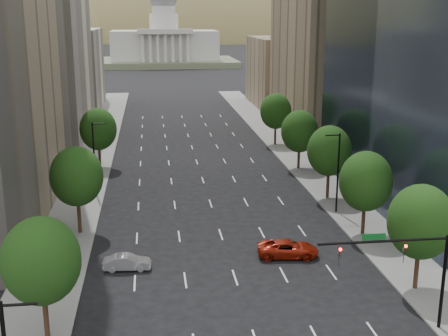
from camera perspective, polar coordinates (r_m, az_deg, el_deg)
name	(u,v)px	position (r m, az deg, el deg)	size (l,w,h in m)	color
sidewalk_left	(75,208)	(68.88, -14.28, -3.79)	(6.00, 200.00, 0.15)	slate
sidewalk_right	(339,198)	(71.77, 11.11, -2.85)	(6.00, 200.00, 0.15)	slate
midrise_cream_left	(42,37)	(109.51, -17.23, 12.05)	(14.00, 30.00, 35.00)	beige
filler_left	(69,69)	(142.62, -14.75, 9.27)	(14.00, 26.00, 18.00)	beige
parking_tan_right	(325,50)	(109.71, 9.77, 11.18)	(14.00, 30.00, 30.00)	#8C7759
filler_right	(284,72)	(142.07, 5.79, 9.25)	(14.00, 26.00, 16.00)	#8C7759
tree_right_1	(421,222)	(48.36, 18.53, -4.98)	(5.20, 5.20, 8.75)	#382316
tree_right_2	(366,181)	(58.89, 13.57, -1.27)	(5.20, 5.20, 8.61)	#382316
tree_right_3	(329,151)	(69.80, 10.17, 1.65)	(5.20, 5.20, 8.89)	#382316
tree_right_4	(300,131)	(83.06, 7.33, 3.54)	(5.20, 5.20, 8.46)	#382316
tree_right_5	(276,111)	(98.33, 5.03, 5.51)	(5.20, 5.20, 8.75)	#382316
tree_left_0	(41,261)	(40.75, -17.29, -8.60)	(5.20, 5.20, 8.75)	#382316
tree_left_1	(77,176)	(59.41, -14.09, -0.80)	(5.20, 5.20, 8.97)	#382316
tree_left_2	(98,129)	(84.68, -12.09, 3.69)	(5.20, 5.20, 8.68)	#382316
streetlight_rn	(337,171)	(65.26, 10.94, -0.25)	(1.70, 0.20, 9.00)	black
streetlight_ln	(95,156)	(72.14, -12.43, 1.10)	(1.70, 0.20, 9.00)	black
traffic_signal	(411,262)	(42.10, 17.64, -8.71)	(9.12, 0.40, 7.38)	black
capitol	(164,45)	(254.99, -5.79, 11.78)	(60.00, 40.00, 35.20)	#596647
foothills	(190,73)	(608.56, -3.27, 9.14)	(720.00, 413.00, 263.00)	olive
car_silver	(127,262)	(51.98, -9.36, -9.00)	(1.43, 4.09, 1.35)	#98979C
car_red_far	(288,249)	(54.16, 6.20, -7.78)	(2.54, 5.52, 1.53)	maroon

